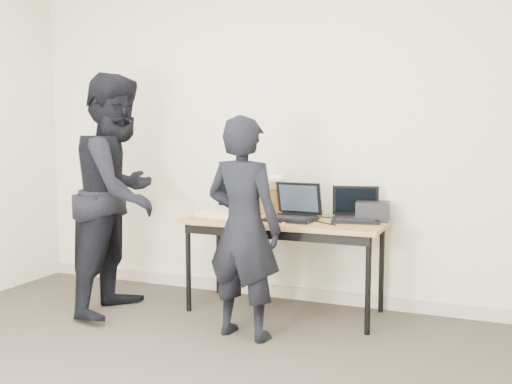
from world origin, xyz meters
The scene contains 13 objects.
room centered at (0.00, 0.00, 1.35)m, with size 4.60×4.60×2.80m.
desk centered at (0.22, 1.88, 0.66)m, with size 1.50×0.66×0.72m.
laptop_beige centered at (-0.28, 1.88, 0.77)m, with size 0.38×0.37×0.27m.
laptop_center centered at (0.29, 1.90, 0.78)m, with size 0.37×0.36×0.27m.
laptop_right centered at (0.73, 2.02, 0.78)m, with size 0.41×0.40×0.25m.
leather_satchel centered at (0.04, 2.11, 0.85)m, with size 0.37×0.20×0.25m.
tissue centered at (0.07, 2.11, 1.00)m, with size 0.13×0.10×0.08m, color white.
equipment_box centered at (0.85, 2.07, 0.79)m, with size 0.24×0.21×0.14m, color black.
power_brick centered at (0.00, 1.71, 0.73)m, with size 0.07×0.04×0.03m, color black.
cables centered at (0.18, 1.88, 0.72)m, with size 0.97×0.41×0.01m.
person_typist centered at (0.14, 1.28, 0.74)m, with size 0.54×0.36×1.49m, color black.
person_observer centered at (-0.97, 1.46, 0.91)m, with size 0.88×0.69×1.81m, color black.
baseboard centered at (0.00, 2.23, 0.05)m, with size 4.50×0.03×0.10m, color #B7AB98.
Camera 1 is at (1.61, -2.15, 1.38)m, focal length 40.00 mm.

